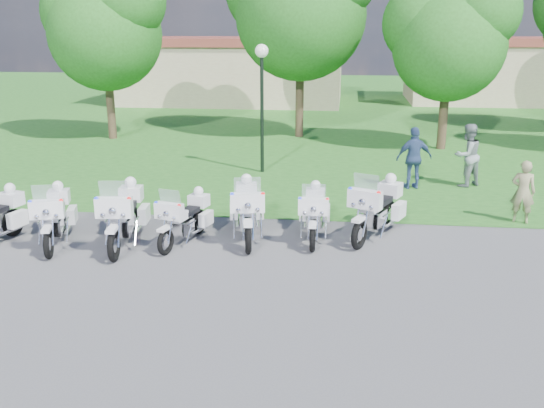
# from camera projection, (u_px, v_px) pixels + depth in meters

# --- Properties ---
(ground) EXTENTS (100.00, 100.00, 0.00)m
(ground) POSITION_uv_depth(u_px,v_px,m) (275.00, 263.00, 12.81)
(ground) COLOR #4E4E53
(ground) RESTS_ON ground
(grass_lawn) EXTENTS (100.00, 48.00, 0.01)m
(grass_lawn) POSITION_uv_depth(u_px,v_px,m) (324.00, 105.00, 38.52)
(grass_lawn) COLOR #235F1E
(grass_lawn) RESTS_ON ground
(motorcycle_1) EXTENTS (1.19, 2.29, 1.58)m
(motorcycle_1) POSITION_uv_depth(u_px,v_px,m) (55.00, 216.00, 13.83)
(motorcycle_1) COLOR black
(motorcycle_1) RESTS_ON ground
(motorcycle_2) EXTENTS (1.02, 2.54, 1.71)m
(motorcycle_2) POSITION_uv_depth(u_px,v_px,m) (124.00, 214.00, 13.75)
(motorcycle_2) COLOR black
(motorcycle_2) RESTS_ON ground
(motorcycle_3) EXTENTS (1.04, 2.08, 1.43)m
(motorcycle_3) POSITION_uv_depth(u_px,v_px,m) (185.00, 217.00, 13.92)
(motorcycle_3) COLOR black
(motorcycle_3) RESTS_ON ground
(motorcycle_4) EXTENTS (1.09, 2.47, 1.67)m
(motorcycle_4) POSITION_uv_depth(u_px,v_px,m) (247.00, 209.00, 14.17)
(motorcycle_4) COLOR black
(motorcycle_4) RESTS_ON ground
(motorcycle_5) EXTENTS (0.74, 2.23, 1.50)m
(motorcycle_5) POSITION_uv_depth(u_px,v_px,m) (314.00, 212.00, 14.19)
(motorcycle_5) COLOR black
(motorcycle_5) RESTS_ON ground
(motorcycle_6) EXTENTS (1.47, 2.34, 1.69)m
(motorcycle_6) POSITION_uv_depth(u_px,v_px,m) (378.00, 208.00, 14.28)
(motorcycle_6) COLOR black
(motorcycle_6) RESTS_ON ground
(lamp_post) EXTENTS (0.44, 0.44, 4.26)m
(lamp_post) POSITION_uv_depth(u_px,v_px,m) (262.00, 77.00, 19.90)
(lamp_post) COLOR black
(lamp_post) RESTS_ON ground
(tree_0) EXTENTS (5.60, 4.78, 7.47)m
(tree_0) POSITION_uv_depth(u_px,v_px,m) (104.00, 23.00, 25.62)
(tree_0) COLOR #38281C
(tree_0) RESTS_ON ground
(tree_1) EXTENTS (6.59, 5.62, 8.78)m
(tree_1) POSITION_uv_depth(u_px,v_px,m) (300.00, 2.00, 25.84)
(tree_1) COLOR #38281C
(tree_1) RESTS_ON ground
(tree_2) EXTENTS (5.13, 4.37, 6.83)m
(tree_2) POSITION_uv_depth(u_px,v_px,m) (449.00, 34.00, 23.47)
(tree_2) COLOR #38281C
(tree_2) RESTS_ON ground
(building_west) EXTENTS (14.56, 8.32, 4.10)m
(building_west) POSITION_uv_depth(u_px,v_px,m) (233.00, 70.00, 39.58)
(building_west) COLOR tan
(building_west) RESTS_ON ground
(building_east) EXTENTS (11.44, 7.28, 4.10)m
(building_east) POSITION_uv_depth(u_px,v_px,m) (495.00, 70.00, 39.53)
(building_east) COLOR tan
(building_east) RESTS_ON ground
(bystander_a) EXTENTS (0.68, 0.55, 1.61)m
(bystander_a) POSITION_uv_depth(u_px,v_px,m) (523.00, 192.00, 15.24)
(bystander_a) COLOR #8D8B5F
(bystander_a) RESTS_ON ground
(bystander_b) EXTENTS (1.20, 1.15, 1.95)m
(bystander_b) POSITION_uv_depth(u_px,v_px,m) (467.00, 156.00, 18.70)
(bystander_b) COLOR gray
(bystander_b) RESTS_ON ground
(bystander_c) EXTENTS (1.19, 0.73, 1.90)m
(bystander_c) POSITION_uv_depth(u_px,v_px,m) (414.00, 158.00, 18.44)
(bystander_c) COLOR navy
(bystander_c) RESTS_ON ground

